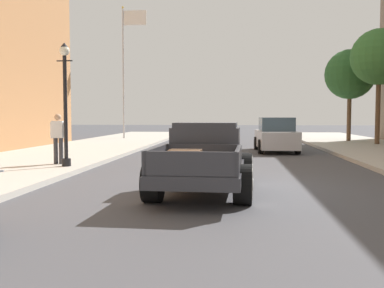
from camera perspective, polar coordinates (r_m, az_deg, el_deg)
The scene contains 8 objects.
ground_plane at distance 11.08m, azimuth 4.65°, elevation -5.41°, with size 140.00×140.00×0.00m, color #47474C.
hotrod_truck_gunmetal at distance 10.38m, azimuth 1.72°, elevation -1.81°, with size 2.31×4.99×1.58m.
car_background_silver at distance 21.77m, azimuth 10.68°, elevation 1.03°, with size 1.96×4.35×1.65m.
pedestrian_sidewalk_left at distance 15.28m, azimuth -16.74°, elevation 1.04°, with size 0.53×0.22×1.65m.
street_lamp_near at distance 14.53m, azimuth -15.91°, elevation 6.06°, with size 0.50×0.32×3.85m.
flagpole at distance 31.97m, azimuth -8.37°, elevation 10.87°, with size 1.74×0.16×9.16m.
street_tree_third at distance 27.13m, azimuth 22.82°, elevation 10.18°, with size 3.10×3.10×6.38m.
street_tree_farthest at distance 29.87m, azimuth 19.55°, elevation 8.37°, with size 3.10×3.10×5.72m.
Camera 1 is at (0.15, -10.94, 1.75)m, focal length 41.71 mm.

